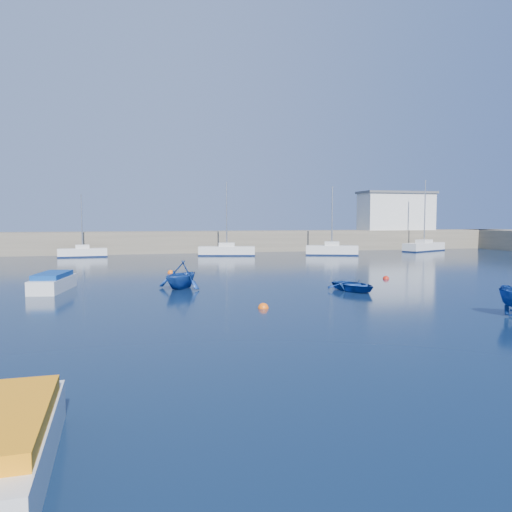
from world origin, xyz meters
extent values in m
plane|color=#0C1C36|center=(0.00, 0.00, 0.00)|extent=(220.00, 220.00, 0.00)
cube|color=#6E6554|center=(0.00, 46.00, 1.30)|extent=(96.00, 4.50, 2.60)
cube|color=silver|center=(30.00, 46.00, 5.10)|extent=(10.00, 4.00, 5.00)
cube|color=silver|center=(-10.88, 40.88, 0.47)|extent=(5.16, 1.77, 0.95)
cylinder|color=#B7BABC|center=(-10.88, 40.88, 3.87)|extent=(0.14, 0.14, 5.84)
cube|color=silver|center=(4.68, 39.04, 0.52)|extent=(6.53, 3.25, 1.04)
cylinder|color=#B7BABC|center=(4.68, 39.04, 4.66)|extent=(0.15, 0.15, 7.23)
cube|color=silver|center=(16.37, 36.59, 0.55)|extent=(6.03, 3.62, 1.11)
cylinder|color=#B7BABC|center=(16.37, 36.59, 4.46)|extent=(0.17, 0.17, 6.71)
cube|color=silver|center=(30.77, 40.34, 0.53)|extent=(7.13, 4.84, 1.06)
cylinder|color=#B7BABC|center=(30.77, 40.34, 5.08)|extent=(0.15, 0.15, 8.03)
cube|color=silver|center=(-10.50, 14.55, 0.38)|extent=(2.25, 4.50, 0.77)
cube|color=navy|center=(-10.50, 14.55, 0.91)|extent=(1.99, 3.43, 0.29)
imported|color=navy|center=(6.24, 9.99, 0.32)|extent=(2.98, 3.58, 0.64)
imported|color=navy|center=(-3.24, 13.59, 0.82)|extent=(4.07, 4.13, 1.65)
sphere|color=#FF5D0D|center=(-0.28, 6.03, 0.00)|extent=(0.50, 0.50, 0.50)
sphere|color=red|center=(10.94, 14.72, 0.00)|extent=(0.45, 0.45, 0.45)
sphere|color=#FF5D0D|center=(-3.09, 22.42, 0.00)|extent=(0.46, 0.46, 0.46)
camera|label=1|loc=(-6.44, -16.00, 4.14)|focal=35.00mm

